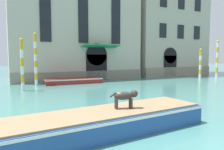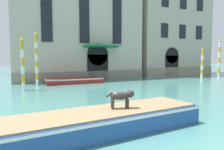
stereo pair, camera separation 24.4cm
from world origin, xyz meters
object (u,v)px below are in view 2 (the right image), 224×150
at_px(boat_moored_near_palazzo, 74,81).
at_px(mooring_pole_3, 37,59).
at_px(boat_foreground, 97,122).
at_px(dog_on_deck, 122,96).
at_px(mooring_pole_1, 219,59).
at_px(mooring_pole_0, 202,64).
at_px(mooring_pole_2, 23,64).

xyz_separation_m(boat_moored_near_palazzo, mooring_pole_3, (-3.35, -0.22, 2.03)).
relative_size(boat_foreground, dog_on_deck, 8.03).
relative_size(boat_foreground, boat_moored_near_palazzo, 1.47).
bearing_deg(mooring_pole_1, dog_on_deck, -149.33).
distance_m(dog_on_deck, mooring_pole_0, 19.29).
distance_m(mooring_pole_1, mooring_pole_2, 21.20).
bearing_deg(mooring_pole_1, boat_foreground, -150.47).
bearing_deg(mooring_pole_0, boat_foreground, -146.68).
height_order(boat_moored_near_palazzo, mooring_pole_3, mooring_pole_3).
bearing_deg(mooring_pole_2, mooring_pole_1, 0.92).
xyz_separation_m(dog_on_deck, mooring_pole_2, (-2.60, 10.69, 0.78)).
distance_m(boat_foreground, mooring_pole_0, 20.11).
relative_size(mooring_pole_1, mooring_pole_3, 0.98).
height_order(boat_foreground, mooring_pole_2, mooring_pole_2).
bearing_deg(boat_moored_near_palazzo, mooring_pole_3, -173.87).
distance_m(boat_foreground, mooring_pole_1, 22.52).
xyz_separation_m(mooring_pole_0, mooring_pole_3, (-17.21, 2.07, 0.57)).
bearing_deg(boat_moored_near_palazzo, dog_on_deck, -96.16).
height_order(dog_on_deck, mooring_pole_3, mooring_pole_3).
bearing_deg(boat_foreground, mooring_pole_3, 87.18).
xyz_separation_m(boat_moored_near_palazzo, mooring_pole_1, (16.61, -2.26, 1.98)).
distance_m(boat_moored_near_palazzo, mooring_pole_1, 16.88).
xyz_separation_m(mooring_pole_0, mooring_pole_1, (2.75, 0.03, 0.51)).
height_order(boat_foreground, dog_on_deck, dog_on_deck).
bearing_deg(boat_moored_near_palazzo, mooring_pole_0, -7.07).
distance_m(boat_moored_near_palazzo, mooring_pole_2, 5.54).
xyz_separation_m(boat_foreground, dog_on_deck, (0.93, 0.03, 0.78)).
bearing_deg(dog_on_deck, mooring_pole_1, 47.50).
bearing_deg(boat_moored_near_palazzo, boat_foreground, -100.00).
distance_m(boat_foreground, dog_on_deck, 1.21).
bearing_deg(dog_on_deck, mooring_pole_3, 112.79).
height_order(mooring_pole_2, mooring_pole_3, mooring_pole_3).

